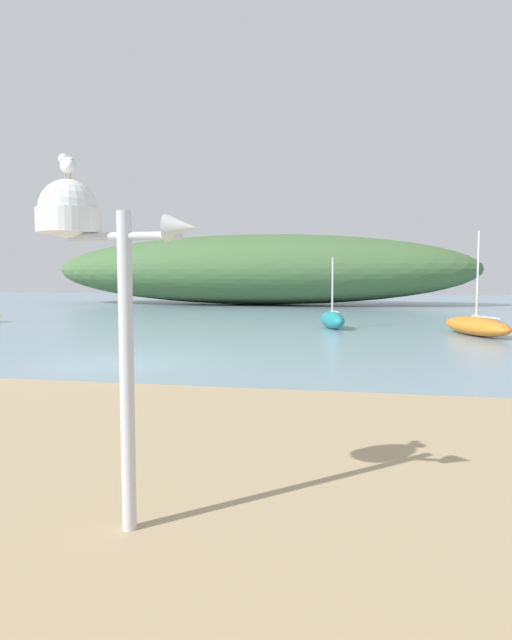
{
  "coord_description": "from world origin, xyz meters",
  "views": [
    {
      "loc": [
        6.42,
        -13.61,
        2.34
      ],
      "look_at": [
        3.21,
        3.11,
        0.98
      ],
      "focal_mm": 30.4,
      "sensor_mm": 36.0,
      "label": 1
    }
  ],
  "objects_px": {
    "seagull_on_radar": "(67,164)",
    "sailboat_far_right": "(332,320)",
    "mast_structure": "(86,241)",
    "sailboat_centre_water": "(476,326)"
  },
  "relations": [
    {
      "from": "seagull_on_radar",
      "to": "sailboat_far_right",
      "type": "height_order",
      "value": "seagull_on_radar"
    },
    {
      "from": "mast_structure",
      "to": "seagull_on_radar",
      "type": "xyz_separation_m",
      "value": [
        -0.16,
        0.01,
        0.64
      ]
    },
    {
      "from": "mast_structure",
      "to": "sailboat_far_right",
      "type": "distance_m",
      "value": 20.6
    },
    {
      "from": "mast_structure",
      "to": "sailboat_far_right",
      "type": "height_order",
      "value": "sailboat_far_right"
    },
    {
      "from": "mast_structure",
      "to": "sailboat_centre_water",
      "type": "distance_m",
      "value": 20.01
    },
    {
      "from": "seagull_on_radar",
      "to": "sailboat_centre_water",
      "type": "xyz_separation_m",
      "value": [
        6.99,
        18.66,
        -2.89
      ]
    },
    {
      "from": "mast_structure",
      "to": "sailboat_far_right",
      "type": "xyz_separation_m",
      "value": [
        1.02,
        20.46,
        -2.23
      ]
    },
    {
      "from": "mast_structure",
      "to": "sailboat_far_right",
      "type": "relative_size",
      "value": 0.92
    },
    {
      "from": "mast_structure",
      "to": "seagull_on_radar",
      "type": "height_order",
      "value": "seagull_on_radar"
    },
    {
      "from": "seagull_on_radar",
      "to": "sailboat_centre_water",
      "type": "height_order",
      "value": "sailboat_centre_water"
    }
  ]
}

